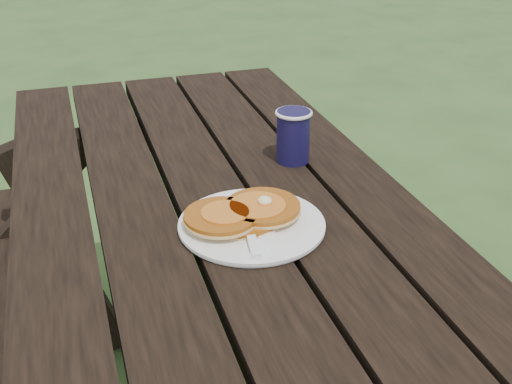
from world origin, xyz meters
name	(u,v)px	position (x,y,z in m)	size (l,w,h in m)	color
plate	(252,225)	(0.04, -0.02, 0.76)	(0.25, 0.25, 0.01)	white
pancake_stack	(243,213)	(0.03, 0.00, 0.77)	(0.21, 0.14, 0.04)	#A55612
knife	(268,231)	(0.05, -0.06, 0.76)	(0.02, 0.18, 0.01)	white
fork	(252,238)	(0.02, -0.08, 0.77)	(0.03, 0.16, 0.01)	white
coffee_cup	(293,133)	(0.21, 0.23, 0.81)	(0.08, 0.08, 0.11)	#110D33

